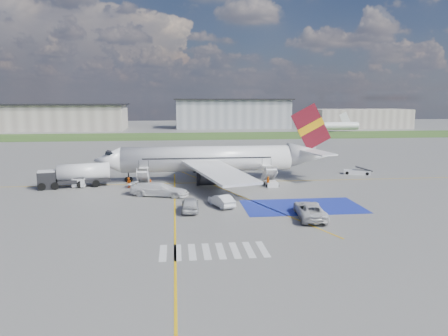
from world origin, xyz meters
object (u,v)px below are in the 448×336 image
at_px(van_white_b, 159,187).
at_px(car_silver_a, 190,204).
at_px(belt_loader, 357,172).
at_px(car_silver_b, 221,200).
at_px(airliner, 216,159).
at_px(fuel_tanker, 75,177).
at_px(van_white_a, 310,207).
at_px(gpu_cart, 79,183).

bearing_deg(van_white_b, car_silver_a, -137.15).
distance_m(belt_loader, car_silver_b, 31.76).
relative_size(airliner, car_silver_b, 8.16).
bearing_deg(fuel_tanker, belt_loader, -5.57).
xyz_separation_m(airliner, car_silver_b, (-1.03, -16.95, -2.65)).
relative_size(fuel_tanker, van_white_a, 1.72).
bearing_deg(van_white_b, gpu_cart, 78.53).
xyz_separation_m(belt_loader, car_silver_b, (-25.11, -19.44, 0.40)).
relative_size(airliner, van_white_a, 6.25).
distance_m(gpu_cart, van_white_b, 13.47).
height_order(gpu_cart, belt_loader, gpu_cart).
height_order(airliner, car_silver_b, airliner).
relative_size(van_white_a, van_white_b, 1.01).
xyz_separation_m(gpu_cart, belt_loader, (44.21, 6.11, -0.31)).
xyz_separation_m(airliner, gpu_cart, (-20.12, -3.62, -2.73)).
bearing_deg(van_white_a, gpu_cart, -26.67).
bearing_deg(car_silver_b, van_white_a, 126.93).
relative_size(gpu_cart, car_silver_b, 0.42).
relative_size(airliner, car_silver_a, 7.64).
height_order(belt_loader, car_silver_a, car_silver_a).
bearing_deg(fuel_tanker, car_silver_b, -47.78).
distance_m(belt_loader, van_white_b, 35.05).
relative_size(gpu_cart, car_silver_a, 0.39).
distance_m(car_silver_a, car_silver_b, 4.15).
relative_size(airliner, gpu_cart, 19.52).
distance_m(airliner, van_white_b, 13.62).
height_order(fuel_tanker, van_white_b, fuel_tanker).
xyz_separation_m(belt_loader, car_silver_a, (-28.86, -21.20, 0.47)).
height_order(airliner, gpu_cart, airliner).
xyz_separation_m(car_silver_a, car_silver_b, (3.76, 1.76, -0.08)).
height_order(belt_loader, van_white_b, van_white_b).
bearing_deg(car_silver_b, airliner, -114.11).
bearing_deg(gpu_cart, fuel_tanker, 143.83).
bearing_deg(gpu_cart, airliner, 17.56).
relative_size(car_silver_a, van_white_a, 0.82).
bearing_deg(car_silver_b, car_silver_a, 4.43).
bearing_deg(belt_loader, airliner, -153.28).
bearing_deg(airliner, gpu_cart, -169.80).
height_order(car_silver_b, van_white_a, van_white_a).
xyz_separation_m(van_white_a, van_white_b, (-16.43, 12.24, 0.04)).
height_order(airliner, van_white_b, airliner).
bearing_deg(belt_loader, car_silver_a, -122.90).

